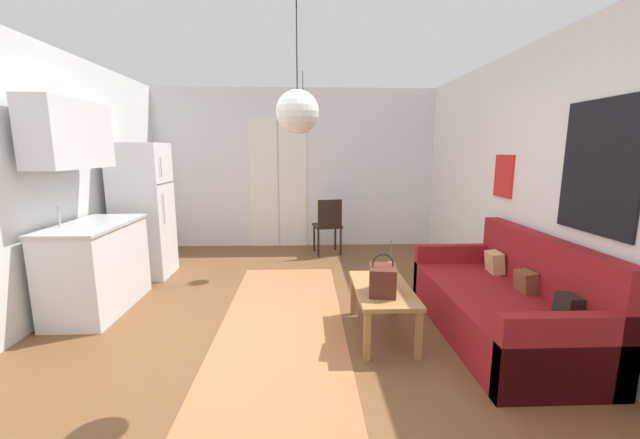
% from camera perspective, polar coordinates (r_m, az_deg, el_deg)
% --- Properties ---
extents(ground_plane, '(5.31, 7.52, 0.10)m').
position_cam_1_polar(ground_plane, '(3.52, -4.75, -18.45)').
color(ground_plane, brown).
extents(wall_back, '(4.91, 0.13, 2.67)m').
position_cam_1_polar(wall_back, '(6.60, -3.73, 7.48)').
color(wall_back, silver).
rests_on(wall_back, ground_plane).
extents(wall_right, '(0.12, 7.12, 2.67)m').
position_cam_1_polar(wall_right, '(3.83, 33.78, 3.99)').
color(wall_right, white).
rests_on(wall_right, ground_plane).
extents(area_rug, '(1.16, 3.24, 0.01)m').
position_cam_1_polar(area_rug, '(3.86, -5.61, -14.86)').
color(area_rug, '#B26B42').
rests_on(area_rug, ground_plane).
extents(couch, '(0.93, 1.94, 0.91)m').
position_cam_1_polar(couch, '(3.85, 26.08, -11.52)').
color(couch, maroon).
rests_on(couch, ground_plane).
extents(coffee_table, '(0.49, 0.95, 0.44)m').
position_cam_1_polar(coffee_table, '(3.51, 9.32, -10.90)').
color(coffee_table, '#A87542').
rests_on(coffee_table, ground_plane).
extents(bamboo_vase, '(0.09, 0.09, 0.40)m').
position_cam_1_polar(bamboo_vase, '(3.60, 10.46, -7.76)').
color(bamboo_vase, beige).
rests_on(bamboo_vase, coffee_table).
extents(handbag, '(0.27, 0.32, 0.35)m').
position_cam_1_polar(handbag, '(3.30, 9.32, -8.87)').
color(handbag, '#512319').
rests_on(handbag, coffee_table).
extents(refrigerator, '(0.65, 0.61, 1.74)m').
position_cam_1_polar(refrigerator, '(5.46, -24.92, 1.17)').
color(refrigerator, white).
rests_on(refrigerator, ground_plane).
extents(kitchen_counter, '(0.61, 1.19, 2.12)m').
position_cam_1_polar(kitchen_counter, '(4.52, -31.11, -1.86)').
color(kitchen_counter, silver).
rests_on(kitchen_counter, ground_plane).
extents(accent_chair, '(0.48, 0.47, 0.90)m').
position_cam_1_polar(accent_chair, '(6.04, 1.23, -0.56)').
color(accent_chair, black).
rests_on(accent_chair, ground_plane).
extents(pendant_lamp_near, '(0.28, 0.28, 0.92)m').
position_cam_1_polar(pendant_lamp_near, '(2.57, -3.40, 15.77)').
color(pendant_lamp_near, black).
extents(pendant_lamp_far, '(0.22, 0.22, 0.66)m').
position_cam_1_polar(pendant_lamp_far, '(5.26, -2.55, 15.44)').
color(pendant_lamp_far, black).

